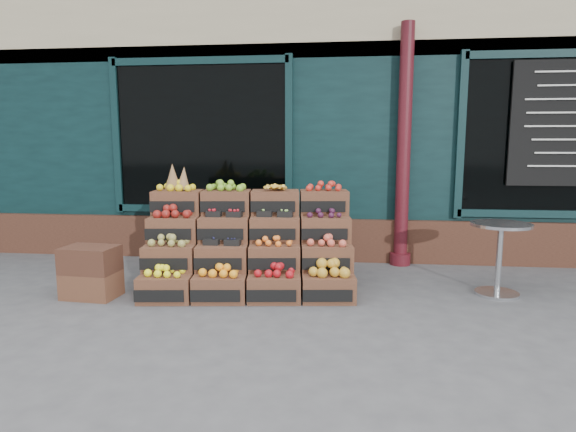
# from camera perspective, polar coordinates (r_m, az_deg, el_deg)

# --- Properties ---
(ground) EXTENTS (60.00, 60.00, 0.00)m
(ground) POSITION_cam_1_polar(r_m,az_deg,el_deg) (4.84, 1.45, -11.27)
(ground) COLOR #4B4B4E
(ground) RESTS_ON ground
(shop_facade) EXTENTS (12.00, 6.24, 4.80)m
(shop_facade) POSITION_cam_1_polar(r_m,az_deg,el_deg) (9.69, 4.24, 12.95)
(shop_facade) COLOR black
(shop_facade) RESTS_ON ground
(crate_display) EXTENTS (2.38, 1.36, 1.42)m
(crate_display) POSITION_cam_1_polar(r_m,az_deg,el_deg) (5.52, -4.60, -4.08)
(crate_display) COLOR brown
(crate_display) RESTS_ON ground
(spare_crates) EXTENTS (0.58, 0.43, 0.56)m
(spare_crates) POSITION_cam_1_polar(r_m,az_deg,el_deg) (5.62, -22.32, -6.16)
(spare_crates) COLOR brown
(spare_crates) RESTS_ON ground
(bistro_table) EXTENTS (0.63, 0.63, 0.80)m
(bistro_table) POSITION_cam_1_polar(r_m,az_deg,el_deg) (5.71, 23.78, -3.75)
(bistro_table) COLOR silver
(bistro_table) RESTS_ON ground
(shopkeeper) EXTENTS (0.75, 0.58, 1.84)m
(shopkeeper) POSITION_cam_1_polar(r_m,az_deg,el_deg) (7.89, -10.20, 3.14)
(shopkeeper) COLOR #144717
(shopkeeper) RESTS_ON ground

